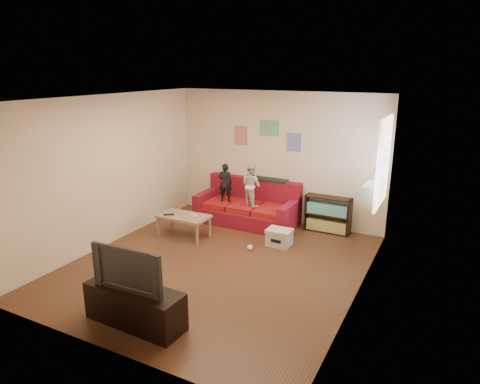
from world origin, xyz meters
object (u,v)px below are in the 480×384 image
at_px(sofa, 248,208).
at_px(bookshelf, 328,216).
at_px(child_a, 225,183).
at_px(child_b, 251,185).
at_px(television, 132,267).
at_px(file_box, 279,237).
at_px(coffee_table, 184,218).
at_px(tv_stand, 135,306).

relative_size(sofa, bookshelf, 2.32).
bearing_deg(child_a, child_b, 162.27).
bearing_deg(sofa, television, -84.63).
xyz_separation_m(sofa, file_box, (1.05, -0.85, -0.15)).
distance_m(file_box, television, 3.29).
xyz_separation_m(coffee_table, television, (1.11, -2.70, 0.41)).
height_order(bookshelf, file_box, bookshelf).
xyz_separation_m(child_a, coffee_table, (-0.28, -1.14, -0.47)).
bearing_deg(child_a, sofa, -176.98).
bearing_deg(television, sofa, 92.77).
relative_size(tv_stand, television, 1.33).
xyz_separation_m(child_a, tv_stand, (0.83, -3.83, -0.59)).
xyz_separation_m(sofa, coffee_table, (-0.73, -1.31, 0.07)).
height_order(coffee_table, tv_stand, tv_stand).
bearing_deg(television, tv_stand, 0.00).
distance_m(child_a, child_b, 0.60).
bearing_deg(child_a, file_box, 138.06).
bearing_deg(coffee_table, child_a, 76.12).
bearing_deg(tv_stand, child_b, 95.53).
distance_m(sofa, bookshelf, 1.65).
xyz_separation_m(child_a, television, (0.83, -3.83, -0.06)).
height_order(sofa, bookshelf, sofa).
bearing_deg(tv_stand, child_a, 104.31).
bearing_deg(child_a, bookshelf, 173.13).
height_order(coffee_table, bookshelf, bookshelf).
relative_size(bookshelf, tv_stand, 0.68).
height_order(coffee_table, television, television).
bearing_deg(bookshelf, tv_stand, -106.54).
xyz_separation_m(bookshelf, television, (-1.26, -4.23, 0.47)).
distance_m(tv_stand, television, 0.54).
bearing_deg(sofa, child_b, -49.21).
relative_size(sofa, child_a, 2.57).
relative_size(child_a, television, 0.81).
distance_m(child_b, television, 3.84).
height_order(child_b, file_box, child_b).
distance_m(child_a, television, 3.92).
xyz_separation_m(child_a, file_box, (1.50, -0.67, -0.69)).
xyz_separation_m(child_b, file_box, (0.90, -0.67, -0.71)).
bearing_deg(child_b, tv_stand, 115.96).
relative_size(child_a, bookshelf, 0.90).
relative_size(coffee_table, bookshelf, 1.09).
relative_size(coffee_table, tv_stand, 0.74).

